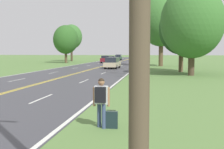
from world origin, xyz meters
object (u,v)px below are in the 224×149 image
Objects in this scene: hitchhiker_person at (101,98)px; car_red_hatchback_mid_near at (112,58)px; tree_behind_sign at (182,29)px; tree_far_back at (71,37)px; car_champagne_suv_nearest at (113,63)px; traffic_sign at (133,56)px; car_dark_blue_sedan_receding at (119,57)px; tree_mid_treeline at (161,22)px; tree_right_cluster at (192,22)px; car_dark_green_hatchback_mid_far at (118,57)px; suitcase at (111,120)px; car_maroon_suv_approaching at (106,59)px; fire_hydrant at (142,76)px; tree_left_verge at (66,40)px.

hitchhiker_person reaches higher than car_red_hatchback_mid_near.
tree_behind_sign is 0.88× the size of tree_far_back.
tree_far_back is 35.47m from car_champagne_suv_nearest.
car_dark_blue_sedan_receding is at bearing 98.70° from traffic_sign.
tree_mid_treeline is 19.07m from tree_right_cluster.
tree_far_back is 2.61× the size of car_dark_green_hatchback_mid_far.
tree_right_cluster reaches higher than car_dark_blue_sedan_receding.
tree_right_cluster is (0.58, -5.53, 0.25)m from tree_behind_sign.
car_champagne_suv_nearest is (-9.50, 5.60, -4.42)m from tree_behind_sign.
hitchhiker_person is at bearing 91.84° from suitcase.
car_red_hatchback_mid_near is (-10.14, 65.20, 0.48)m from suitcase.
tree_behind_sign reaches higher than car_champagne_suv_nearest.
car_red_hatchback_mid_near is at bearing -169.46° from car_champagne_suv_nearest.
car_red_hatchback_mid_near is (-14.68, 38.21, -4.55)m from tree_behind_sign.
tree_behind_sign is 0.71× the size of tree_mid_treeline.
car_maroon_suv_approaching is at bearing 9.16° from suitcase.
fire_hydrant is 67.65m from car_dark_blue_sedan_receding.
tree_far_back reaches higher than suitcase.
car_dark_blue_sedan_receding is (-0.84, 7.36, 0.01)m from car_dark_green_hatchback_mid_far.
tree_left_verge reaches higher than hitchhiker_person.
car_dark_green_hatchback_mid_far is (-14.73, 52.78, -4.76)m from tree_right_cluster.
tree_left_verge is at bearing 117.59° from traffic_sign.
tree_left_verge reaches higher than car_dark_blue_sedan_receding.
tree_far_back is 12.18m from car_red_hatchback_mid_near.
traffic_sign reaches higher than car_red_hatchback_mid_near.
car_dark_green_hatchback_mid_far is (-4.65, 41.66, -0.08)m from car_champagne_suv_nearest.
tree_left_verge is 24.45m from car_dark_green_hatchback_mid_far.
tree_behind_sign is at bearing -10.50° from suitcase.
traffic_sign is 0.33× the size of tree_left_verge.
car_champagne_suv_nearest is 41.91m from car_dark_green_hatchback_mid_far.
traffic_sign is 0.57× the size of car_champagne_suv_nearest.
tree_behind_sign is 56.81m from car_dark_blue_sedan_receding.
tree_right_cluster reaches higher than suitcase.
tree_right_cluster reaches higher than car_red_hatchback_mid_near.
tree_right_cluster is 0.96× the size of tree_far_back.
traffic_sign is at bearing -147.32° from tree_right_cluster.
fire_hydrant is 0.21× the size of car_dark_blue_sedan_receding.
tree_mid_treeline reaches higher than tree_left_verge.
fire_hydrant is 18.54m from car_champagne_suv_nearest.
hitchhiker_person is 0.17× the size of tree_far_back.
suitcase is at bearing -93.28° from tree_mid_treeline.
fire_hydrant is 3.52m from traffic_sign.
tree_mid_treeline reaches higher than traffic_sign.
traffic_sign is at bearing 17.60° from car_champagne_suv_nearest.
traffic_sign is 50.47m from tree_far_back.
hitchhiker_person is 67.27m from tree_far_back.
car_champagne_suv_nearest is at bearing 106.10° from traffic_sign.
car_maroon_suv_approaching is (-14.57, 31.54, -4.68)m from tree_right_cluster.
suitcase is at bearing -91.18° from fire_hydrant.
tree_left_verge is 23.99m from car_champagne_suv_nearest.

